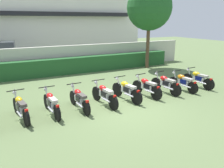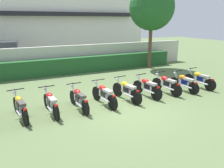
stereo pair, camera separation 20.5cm
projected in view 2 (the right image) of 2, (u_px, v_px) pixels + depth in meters
The scene contains 15 objects.
ground at pixel (126, 110), 8.79m from camera, with size 60.00×60.00×0.00m, color #607547.
building at pixel (41, 17), 22.39m from camera, with size 19.68×6.50×7.32m.
compound_wall at pixel (69, 59), 15.20m from camera, with size 18.70×0.30×1.72m, color beige.
hedge_row at pixel (72, 65), 14.70m from camera, with size 14.96×0.70×1.03m, color #235628.
parked_car at pixel (1, 55), 16.14m from camera, with size 4.70×2.56×1.89m.
tree_far_side at pixel (152, 8), 15.39m from camera, with size 3.06×3.06×5.69m.
motorcycle_in_row_1 at pixel (20, 107), 7.89m from camera, with size 0.60×1.90×0.96m.
motorcycle_in_row_2 at pixel (51, 103), 8.29m from camera, with size 0.60×1.89×0.95m.
motorcycle_in_row_3 at pixel (79, 99), 8.72m from camera, with size 0.60×1.88×0.94m.
motorcycle_in_row_4 at pixel (104, 94), 9.18m from camera, with size 0.60×1.93×0.96m.
motorcycle_in_row_5 at pixel (127, 90), 9.69m from camera, with size 0.60×1.93×0.97m.
motorcycle_in_row_6 at pixel (147, 87), 10.17m from camera, with size 0.60×1.82×0.97m.
motorcycle_in_row_7 at pixel (166, 84), 10.64m from camera, with size 0.60×1.84×0.97m.
motorcycle_in_row_8 at pixel (184, 82), 10.99m from camera, with size 0.60×1.78×0.94m.
motorcycle_in_row_9 at pixel (200, 79), 11.52m from camera, with size 0.60×1.88×0.96m.
Camera 2 is at (-4.14, -7.09, 3.34)m, focal length 36.52 mm.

